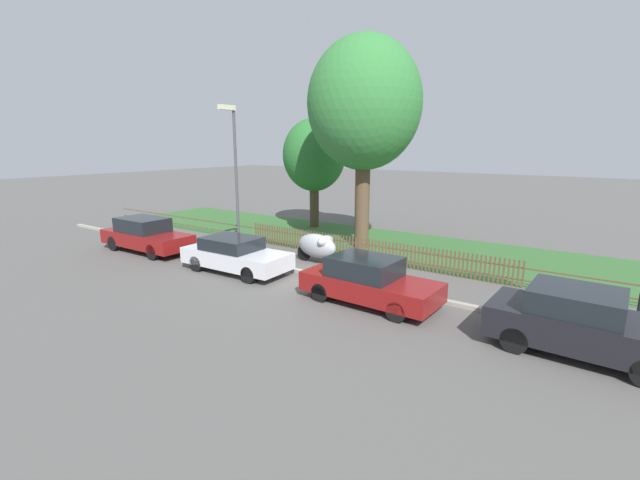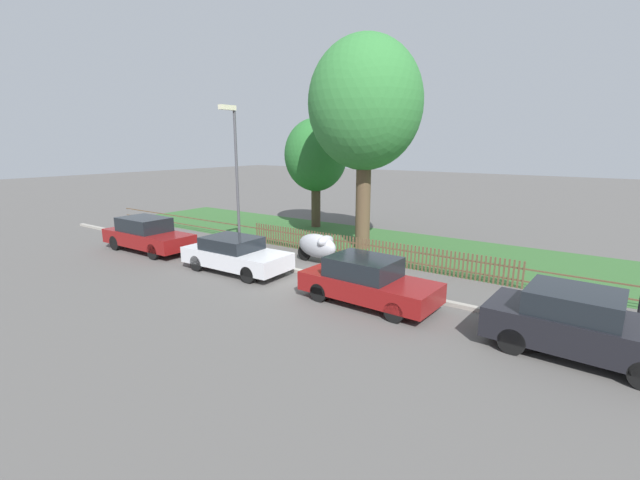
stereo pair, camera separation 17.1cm
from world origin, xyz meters
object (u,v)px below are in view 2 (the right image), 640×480
object	(u,v)px
parked_car_navy_estate	(367,281)
covered_motorcycle	(318,246)
street_lamp	(235,165)
tree_nearest_kerb	(316,156)
tree_behind_motorcycle	(365,105)
parked_car_silver_hatchback	(147,234)
parked_car_red_compact	(579,324)
parked_car_black_saloon	(235,254)

from	to	relation	value
parked_car_navy_estate	covered_motorcycle	size ratio (longest dim) A/B	2.07
street_lamp	tree_nearest_kerb	bearing A→B (deg)	100.12
covered_motorcycle	tree_behind_motorcycle	size ratio (longest dim) A/B	0.22
tree_behind_motorcycle	parked_car_silver_hatchback	bearing A→B (deg)	-140.72
parked_car_navy_estate	street_lamp	world-z (taller)	street_lamp
covered_motorcycle	tree_behind_motorcycle	world-z (taller)	tree_behind_motorcycle
parked_car_red_compact	covered_motorcycle	distance (m)	9.49
covered_motorcycle	street_lamp	xyz separation A→B (m)	(-3.30, -1.11, 3.07)
parked_car_silver_hatchback	covered_motorcycle	distance (m)	7.78
parked_car_red_compact	tree_behind_motorcycle	distance (m)	12.17
tree_behind_motorcycle	street_lamp	world-z (taller)	tree_behind_motorcycle
parked_car_black_saloon	covered_motorcycle	distance (m)	3.23
parked_car_silver_hatchback	parked_car_black_saloon	bearing A→B (deg)	-0.04
parked_car_red_compact	tree_nearest_kerb	distance (m)	16.67
parked_car_silver_hatchback	tree_behind_motorcycle	world-z (taller)	tree_behind_motorcycle
parked_car_navy_estate	parked_car_red_compact	world-z (taller)	parked_car_red_compact
covered_motorcycle	tree_nearest_kerb	bearing A→B (deg)	131.10
tree_behind_motorcycle	street_lamp	size ratio (longest dim) A/B	1.50
parked_car_silver_hatchback	covered_motorcycle	bearing A→B (deg)	19.60
parked_car_black_saloon	parked_car_red_compact	world-z (taller)	parked_car_red_compact
covered_motorcycle	street_lamp	bearing A→B (deg)	-156.94
tree_nearest_kerb	parked_car_black_saloon	bearing A→B (deg)	-72.72
parked_car_navy_estate	tree_behind_motorcycle	distance (m)	8.93
tree_behind_motorcycle	covered_motorcycle	bearing A→B (deg)	-91.36
parked_car_silver_hatchback	parked_car_red_compact	distance (m)	16.37
parked_car_silver_hatchback	parked_car_red_compact	size ratio (longest dim) A/B	1.15
parked_car_red_compact	tree_behind_motorcycle	bearing A→B (deg)	147.98
covered_motorcycle	parked_car_navy_estate	bearing A→B (deg)	-31.30
parked_car_navy_estate	parked_car_red_compact	xyz separation A→B (m)	(5.38, -0.10, 0.06)
parked_car_silver_hatchback	parked_car_navy_estate	size ratio (longest dim) A/B	1.10
parked_car_black_saloon	parked_car_navy_estate	size ratio (longest dim) A/B	1.02
parked_car_red_compact	tree_behind_motorcycle	size ratio (longest dim) A/B	0.43
covered_motorcycle	tree_nearest_kerb	world-z (taller)	tree_nearest_kerb
parked_car_red_compact	covered_motorcycle	world-z (taller)	parked_car_red_compact
parked_car_red_compact	parked_car_silver_hatchback	bearing A→B (deg)	-178.14
parked_car_silver_hatchback	covered_motorcycle	xyz separation A→B (m)	(7.29, 2.70, -0.03)
tree_nearest_kerb	tree_behind_motorcycle	size ratio (longest dim) A/B	0.66
parked_car_red_compact	tree_behind_motorcycle	xyz separation A→B (m)	(-9.00, 6.09, 5.49)
parked_car_black_saloon	tree_behind_motorcycle	xyz separation A→B (m)	(1.94, 5.97, 5.58)
tree_nearest_kerb	parked_car_navy_estate	bearing A→B (deg)	-46.87
parked_car_black_saloon	covered_motorcycle	world-z (taller)	parked_car_black_saloon
parked_car_navy_estate	street_lamp	bearing A→B (deg)	169.70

